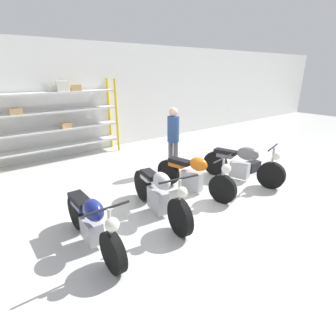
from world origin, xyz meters
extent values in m
plane|color=silver|center=(0.00, 0.00, 0.00)|extent=(30.00, 30.00, 0.00)
cube|color=white|center=(0.00, 5.05, 1.80)|extent=(30.00, 0.08, 3.60)
cylinder|color=gold|center=(0.92, 4.41, 1.22)|extent=(0.08, 0.08, 2.45)
cylinder|color=gold|center=(0.92, 4.96, 1.22)|extent=(0.08, 0.08, 2.45)
cube|color=silver|center=(-0.96, 4.69, 0.42)|extent=(3.76, 0.55, 0.05)
cube|color=silver|center=(-0.96, 4.69, 0.97)|extent=(3.76, 0.55, 0.05)
cube|color=silver|center=(-0.96, 4.69, 1.52)|extent=(3.76, 0.55, 0.05)
cube|color=silver|center=(-0.96, 4.69, 2.07)|extent=(3.76, 0.55, 0.05)
cube|color=tan|center=(-0.77, 4.58, 1.08)|extent=(0.33, 0.25, 0.17)
cube|color=tan|center=(-0.31, 4.62, 2.19)|extent=(0.32, 0.25, 0.19)
cube|color=silver|center=(-0.71, 4.66, 2.25)|extent=(0.35, 0.29, 0.31)
cube|color=silver|center=(-0.89, 4.81, 2.19)|extent=(0.34, 0.25, 0.18)
cube|color=tan|center=(-2.07, 4.60, 1.63)|extent=(0.35, 0.32, 0.17)
cylinder|color=black|center=(-2.05, -0.95, 0.31)|extent=(0.13, 0.62, 0.62)
cylinder|color=black|center=(-2.04, 0.45, 0.31)|extent=(0.13, 0.62, 0.62)
cube|color=#ADADB2|center=(-2.04, -0.20, 0.28)|extent=(0.24, 0.43, 0.36)
ellipsoid|color=navy|center=(-2.04, -0.37, 0.72)|extent=(0.28, 0.47, 0.33)
cube|color=black|center=(-2.04, 0.18, 0.67)|extent=(0.23, 0.60, 0.10)
cube|color=navy|center=(-2.04, 0.20, 0.58)|extent=(0.20, 0.42, 0.12)
cylinder|color=#ADADB2|center=(-2.05, -0.93, 0.65)|extent=(0.05, 0.05, 0.68)
sphere|color=silver|center=(-2.05, -1.00, 0.79)|extent=(0.20, 0.20, 0.20)
cylinder|color=black|center=(-2.05, -0.90, 0.99)|extent=(0.64, 0.04, 0.04)
cylinder|color=black|center=(-0.73, -0.86, 0.34)|extent=(0.23, 0.69, 0.67)
cylinder|color=black|center=(-0.49, 0.67, 0.34)|extent=(0.23, 0.69, 0.67)
cube|color=#ADADB2|center=(-0.61, -0.05, 0.30)|extent=(0.31, 0.55, 0.44)
ellipsoid|color=#B7B7BF|center=(-0.63, -0.21, 0.77)|extent=(0.34, 0.52, 0.32)
cube|color=black|center=(-0.55, 0.29, 0.72)|extent=(0.30, 0.52, 0.10)
cube|color=#B7B7BF|center=(-0.54, 0.40, 0.63)|extent=(0.24, 0.37, 0.12)
cylinder|color=#ADADB2|center=(-0.73, -0.84, 0.68)|extent=(0.06, 0.06, 0.69)
sphere|color=silver|center=(-0.74, -0.91, 0.83)|extent=(0.19, 0.19, 0.19)
cylinder|color=black|center=(-0.73, -0.81, 1.03)|extent=(0.74, 0.15, 0.04)
cylinder|color=black|center=(0.76, -0.52, 0.32)|extent=(0.23, 0.65, 0.64)
cylinder|color=black|center=(0.46, 0.97, 0.32)|extent=(0.23, 0.65, 0.64)
cube|color=#ADADB2|center=(0.60, 0.27, 0.29)|extent=(0.30, 0.55, 0.43)
ellipsoid|color=orange|center=(0.63, 0.10, 0.73)|extent=(0.35, 0.49, 0.32)
cube|color=black|center=(0.53, 0.61, 0.68)|extent=(0.33, 0.59, 0.10)
cube|color=orange|center=(0.51, 0.70, 0.59)|extent=(0.26, 0.42, 0.12)
cylinder|color=#ADADB2|center=(0.75, -0.50, 0.65)|extent=(0.06, 0.06, 0.67)
sphere|color=silver|center=(0.77, -0.57, 0.79)|extent=(0.20, 0.20, 0.20)
cylinder|color=black|center=(0.75, -0.47, 0.99)|extent=(0.72, 0.18, 0.04)
cylinder|color=black|center=(2.26, -0.75, 0.33)|extent=(0.31, 0.67, 0.66)
cylinder|color=black|center=(1.86, 0.67, 0.33)|extent=(0.31, 0.67, 0.66)
cube|color=#ADADB2|center=(2.04, 0.01, 0.29)|extent=(0.37, 0.52, 0.39)
ellipsoid|color=slate|center=(2.09, -0.15, 0.75)|extent=(0.42, 0.61, 0.33)
cube|color=black|center=(1.93, 0.42, 0.70)|extent=(0.38, 0.63, 0.10)
cube|color=slate|center=(1.93, 0.43, 0.61)|extent=(0.30, 0.45, 0.12)
cylinder|color=#ADADB2|center=(2.25, -0.73, 0.67)|extent=(0.06, 0.06, 0.69)
sphere|color=silver|center=(2.27, -0.80, 0.82)|extent=(0.18, 0.18, 0.18)
cylinder|color=black|center=(2.24, -0.70, 1.02)|extent=(0.69, 0.23, 0.04)
cylinder|color=#595960|center=(1.11, 1.69, 0.43)|extent=(0.13, 0.13, 0.87)
cylinder|color=#595960|center=(1.14, 1.51, 0.43)|extent=(0.13, 0.13, 0.87)
cylinder|color=navy|center=(1.13, 1.60, 1.21)|extent=(0.38, 0.38, 0.69)
sphere|color=beige|center=(1.13, 1.60, 1.67)|extent=(0.23, 0.23, 0.23)
cube|color=black|center=(2.90, 0.19, 0.14)|extent=(0.44, 0.26, 0.28)
camera|label=1|loc=(-3.31, -3.79, 2.69)|focal=28.00mm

